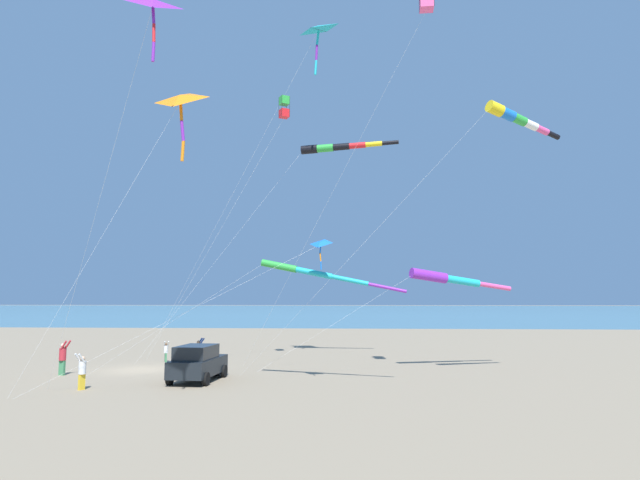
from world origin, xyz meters
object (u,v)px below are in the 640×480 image
kite_delta_magenta_far_left (180,100)px  kite_delta_green_low_center (319,245)px  kite_windsock_blue_topmost (447,279)px  kite_delta_small_distant (153,5)px  cooler_box (217,371)px  kite_windsock_rainbow_low_near (515,118)px  person_adult_flyer (63,356)px  parked_car (198,363)px  person_bystander_far (199,351)px  kite_windsock_long_streamer_left (336,147)px  person_child_green_jacket (166,350)px  kite_windsock_red_high_left (311,272)px  kite_delta_yellow_midlevel (318,30)px  kite_box_purple_drifting (284,108)px  person_child_grey_jacket (82,370)px

kite_delta_magenta_far_left → kite_delta_green_low_center: (1.69, -6.67, -6.96)m
kite_windsock_blue_topmost → kite_delta_green_low_center: bearing=133.9°
kite_delta_magenta_far_left → kite_delta_small_distant: 7.73m
cooler_box → kite_windsock_rainbow_low_near: size_ratio=0.04×
person_adult_flyer → kite_windsock_blue_topmost: kite_windsock_blue_topmost is taller
parked_car → person_bystander_far: bearing=15.9°
parked_car → person_adult_flyer: (1.68, 8.15, 0.10)m
parked_car → kite_windsock_long_streamer_left: kite_windsock_long_streamer_left is taller
person_adult_flyer → person_bystander_far: size_ratio=1.08×
kite_windsock_blue_topmost → person_child_green_jacket: bearing=82.4°
kite_windsock_long_streamer_left → kite_windsock_red_high_left: bearing=173.9°
kite_delta_yellow_midlevel → kite_delta_magenta_far_left: bearing=145.1°
person_child_green_jacket → person_bystander_far: (-2.23, -2.87, 0.20)m
kite_box_purple_drifting → kite_delta_small_distant: size_ratio=1.17×
person_child_grey_jacket → kite_delta_magenta_far_left: kite_delta_magenta_far_left is taller
person_child_grey_jacket → kite_windsock_red_high_left: size_ratio=0.10×
kite_delta_green_low_center → kite_windsock_rainbow_low_near: bearing=-85.3°
person_bystander_far → kite_delta_green_low_center: (-7.36, -8.07, 5.94)m
kite_windsock_blue_topmost → person_adult_flyer: bearing=100.6°
kite_box_purple_drifting → kite_delta_small_distant: 17.00m
person_child_grey_jacket → kite_box_purple_drifting: (8.99, -8.25, 15.74)m
cooler_box → person_child_grey_jacket: person_child_grey_jacket is taller
parked_car → kite_windsock_rainbow_low_near: bearing=-91.9°
kite_box_purple_drifting → kite_delta_green_low_center: size_ratio=1.30×
person_child_grey_jacket → kite_windsock_blue_topmost: 20.91m
parked_car → kite_windsock_long_streamer_left: bearing=-36.2°
parked_car → person_child_green_jacket: 9.40m
kite_delta_small_distant → kite_windsock_red_high_left: bearing=-23.7°
kite_delta_magenta_far_left → kite_box_purple_drifting: bearing=-23.1°
kite_delta_magenta_far_left → kite_windsock_red_high_left: bearing=-63.3°
kite_windsock_rainbow_low_near → kite_windsock_red_high_left: size_ratio=1.01×
kite_windsock_rainbow_low_near → person_child_grey_jacket: bearing=96.5°
person_bystander_far → kite_box_purple_drifting: 16.57m
person_bystander_far → kite_windsock_long_streamer_left: bearing=-68.3°
kite_windsock_blue_topmost → parked_car: bearing=112.7°
person_child_grey_jacket → kite_box_purple_drifting: size_ratio=0.10×
parked_car → kite_windsock_long_streamer_left: (9.39, -6.87, 13.94)m
cooler_box → kite_delta_magenta_far_left: kite_delta_magenta_far_left is taller
kite_windsock_red_high_left → kite_delta_green_low_center: bearing=-160.2°
person_adult_flyer → kite_delta_yellow_midlevel: 25.35m
kite_windsock_red_high_left → kite_delta_small_distant: bearing=156.3°
cooler_box → person_child_grey_jacket: (-5.34, 5.09, 0.72)m
person_adult_flyer → kite_delta_small_distant: size_ratio=0.13×
parked_car → kite_windsock_red_high_left: bearing=-89.7°
person_bystander_far → kite_delta_green_low_center: kite_delta_green_low_center is taller
person_bystander_far → kite_delta_yellow_midlevel: kite_delta_yellow_midlevel is taller
person_bystander_far → kite_windsock_red_high_left: bearing=-128.2°
parked_car → kite_box_purple_drifting: size_ratio=0.25×
person_bystander_far → kite_delta_magenta_far_left: kite_delta_magenta_far_left is taller
parked_car → person_adult_flyer: person_adult_flyer is taller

